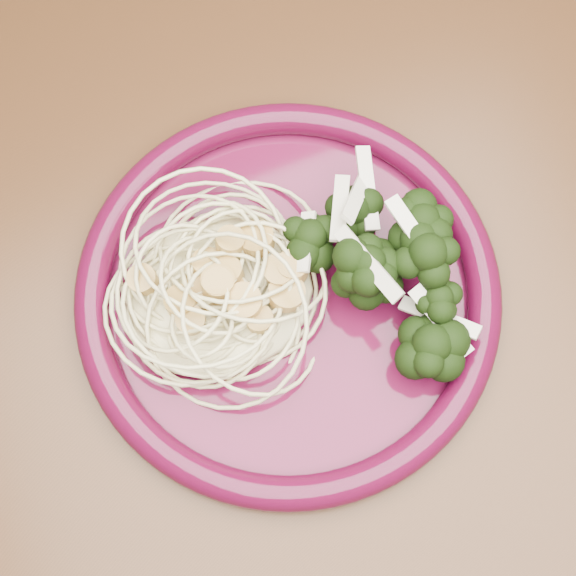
# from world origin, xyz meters

# --- Properties ---
(dining_table) EXTENTS (1.20, 0.80, 0.75)m
(dining_table) POSITION_xyz_m (0.00, 0.00, 0.65)
(dining_table) COLOR #472814
(dining_table) RESTS_ON ground
(dinner_plate) EXTENTS (0.36, 0.36, 0.02)m
(dinner_plate) POSITION_xyz_m (-0.07, 0.00, 0.76)
(dinner_plate) COLOR #490B25
(dinner_plate) RESTS_ON dining_table
(spaghetti_pile) EXTENTS (0.16, 0.15, 0.03)m
(spaghetti_pile) POSITION_xyz_m (-0.11, 0.02, 0.77)
(spaghetti_pile) COLOR beige
(spaghetti_pile) RESTS_ON dinner_plate
(scallop_cluster) EXTENTS (0.15, 0.15, 0.04)m
(scallop_cluster) POSITION_xyz_m (-0.11, 0.02, 0.80)
(scallop_cluster) COLOR tan
(scallop_cluster) RESTS_ON spaghetti_pile
(broccoli_pile) EXTENTS (0.13, 0.16, 0.05)m
(broccoli_pile) POSITION_xyz_m (-0.02, -0.02, 0.78)
(broccoli_pile) COLOR black
(broccoli_pile) RESTS_ON dinner_plate
(onion_garnish) EXTENTS (0.09, 0.11, 0.05)m
(onion_garnish) POSITION_xyz_m (-0.02, -0.02, 0.81)
(onion_garnish) COLOR beige
(onion_garnish) RESTS_ON broccoli_pile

